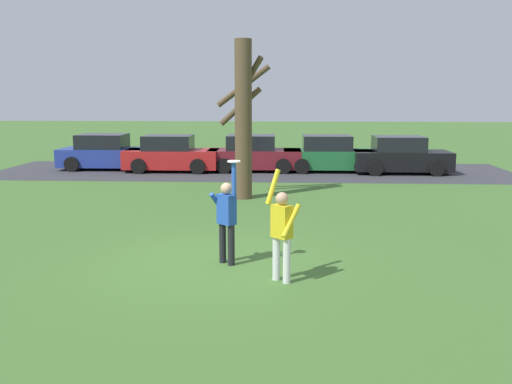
{
  "coord_description": "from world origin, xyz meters",
  "views": [
    {
      "loc": [
        1.39,
        -10.88,
        3.36
      ],
      "look_at": [
        0.78,
        0.52,
        1.36
      ],
      "focal_mm": 39.24,
      "sensor_mm": 36.0,
      "label": 1
    }
  ],
  "objects_px": {
    "person_defender": "(282,229)",
    "parked_car_maroon": "(254,155)",
    "frisbee_disc": "(234,161)",
    "parked_car_red": "(171,155)",
    "parked_car_black": "(401,156)",
    "parked_car_green": "(329,155)",
    "bare_tree_tall": "(243,117)",
    "parked_car_blue": "(105,153)",
    "person_catcher": "(227,216)"
  },
  "relations": [
    {
      "from": "person_defender",
      "to": "parked_car_maroon",
      "type": "xyz_separation_m",
      "value": [
        -1.37,
        14.88,
        -0.25
      ]
    },
    {
      "from": "frisbee_disc",
      "to": "parked_car_red",
      "type": "xyz_separation_m",
      "value": [
        -4.08,
        13.74,
        -1.37
      ]
    },
    {
      "from": "person_defender",
      "to": "parked_car_maroon",
      "type": "relative_size",
      "value": 0.5
    },
    {
      "from": "parked_car_maroon",
      "to": "parked_car_red",
      "type": "bearing_deg",
      "value": -176.29
    },
    {
      "from": "parked_car_red",
      "to": "parked_car_black",
      "type": "height_order",
      "value": "same"
    },
    {
      "from": "frisbee_disc",
      "to": "parked_car_red",
      "type": "height_order",
      "value": "frisbee_disc"
    },
    {
      "from": "person_defender",
      "to": "parked_car_green",
      "type": "relative_size",
      "value": 0.5
    },
    {
      "from": "person_defender",
      "to": "parked_car_red",
      "type": "xyz_separation_m",
      "value": [
        -5.01,
        14.6,
        -0.25
      ]
    },
    {
      "from": "person_defender",
      "to": "parked_car_black",
      "type": "height_order",
      "value": "person_defender"
    },
    {
      "from": "frisbee_disc",
      "to": "parked_car_maroon",
      "type": "bearing_deg",
      "value": 91.75
    },
    {
      "from": "parked_car_maroon",
      "to": "bare_tree_tall",
      "type": "relative_size",
      "value": 0.81
    },
    {
      "from": "frisbee_disc",
      "to": "parked_car_black",
      "type": "relative_size",
      "value": 0.06
    },
    {
      "from": "parked_car_blue",
      "to": "parked_car_maroon",
      "type": "relative_size",
      "value": 1.0
    },
    {
      "from": "parked_car_maroon",
      "to": "parked_car_blue",
      "type": "bearing_deg",
      "value": 177.29
    },
    {
      "from": "frisbee_disc",
      "to": "bare_tree_tall",
      "type": "xyz_separation_m",
      "value": [
        -0.38,
        7.42,
        0.56
      ]
    },
    {
      "from": "parked_car_blue",
      "to": "parked_car_red",
      "type": "height_order",
      "value": "same"
    },
    {
      "from": "parked_car_blue",
      "to": "parked_car_maroon",
      "type": "height_order",
      "value": "same"
    },
    {
      "from": "frisbee_disc",
      "to": "person_defender",
      "type": "bearing_deg",
      "value": -42.67
    },
    {
      "from": "parked_car_black",
      "to": "person_catcher",
      "type": "bearing_deg",
      "value": -115.08
    },
    {
      "from": "frisbee_disc",
      "to": "parked_car_green",
      "type": "height_order",
      "value": "frisbee_disc"
    },
    {
      "from": "frisbee_disc",
      "to": "bare_tree_tall",
      "type": "bearing_deg",
      "value": 92.89
    },
    {
      "from": "parked_car_blue",
      "to": "parked_car_green",
      "type": "xyz_separation_m",
      "value": [
        10.1,
        -0.18,
        0.0
      ]
    },
    {
      "from": "parked_car_blue",
      "to": "parked_car_green",
      "type": "relative_size",
      "value": 1.0
    },
    {
      "from": "person_catcher",
      "to": "parked_car_blue",
      "type": "xyz_separation_m",
      "value": [
        -7.03,
        14.1,
        -0.25
      ]
    },
    {
      "from": "bare_tree_tall",
      "to": "parked_car_green",
      "type": "bearing_deg",
      "value": 63.67
    },
    {
      "from": "person_defender",
      "to": "parked_car_blue",
      "type": "xyz_separation_m",
      "value": [
        -8.13,
        15.12,
        -0.25
      ]
    },
    {
      "from": "parked_car_blue",
      "to": "parked_car_green",
      "type": "height_order",
      "value": "same"
    },
    {
      "from": "parked_car_blue",
      "to": "person_catcher",
      "type": "bearing_deg",
      "value": -64.25
    },
    {
      "from": "person_catcher",
      "to": "parked_car_blue",
      "type": "bearing_deg",
      "value": 159.15
    },
    {
      "from": "person_catcher",
      "to": "parked_car_maroon",
      "type": "distance_m",
      "value": 13.87
    },
    {
      "from": "parked_car_blue",
      "to": "bare_tree_tall",
      "type": "bearing_deg",
      "value": -45.79
    },
    {
      "from": "person_defender",
      "to": "parked_car_blue",
      "type": "distance_m",
      "value": 17.17
    },
    {
      "from": "bare_tree_tall",
      "to": "parked_car_black",
      "type": "bearing_deg",
      "value": 44.59
    },
    {
      "from": "parked_car_blue",
      "to": "parked_car_maroon",
      "type": "xyz_separation_m",
      "value": [
        6.76,
        -0.23,
        0.0
      ]
    },
    {
      "from": "parked_car_red",
      "to": "parked_car_green",
      "type": "xyz_separation_m",
      "value": [
        6.99,
        0.33,
        0.0
      ]
    },
    {
      "from": "person_catcher",
      "to": "parked_car_maroon",
      "type": "relative_size",
      "value": 0.5
    },
    {
      "from": "person_catcher",
      "to": "parked_car_black",
      "type": "relative_size",
      "value": 0.5
    },
    {
      "from": "person_defender",
      "to": "frisbee_disc",
      "type": "height_order",
      "value": "frisbee_disc"
    },
    {
      "from": "person_catcher",
      "to": "bare_tree_tall",
      "type": "height_order",
      "value": "bare_tree_tall"
    },
    {
      "from": "parked_car_blue",
      "to": "parked_car_green",
      "type": "distance_m",
      "value": 10.11
    },
    {
      "from": "frisbee_disc",
      "to": "parked_car_maroon",
      "type": "relative_size",
      "value": 0.06
    },
    {
      "from": "person_defender",
      "to": "parked_car_black",
      "type": "distance_m",
      "value": 15.36
    },
    {
      "from": "frisbee_disc",
      "to": "parked_car_blue",
      "type": "relative_size",
      "value": 0.06
    },
    {
      "from": "person_defender",
      "to": "frisbee_disc",
      "type": "bearing_deg",
      "value": -0.0
    },
    {
      "from": "parked_car_red",
      "to": "parked_car_black",
      "type": "bearing_deg",
      "value": -1.19
    },
    {
      "from": "person_catcher",
      "to": "parked_car_red",
      "type": "relative_size",
      "value": 0.5
    },
    {
      "from": "parked_car_green",
      "to": "parked_car_black",
      "type": "bearing_deg",
      "value": -8.49
    },
    {
      "from": "frisbee_disc",
      "to": "parked_car_maroon",
      "type": "xyz_separation_m",
      "value": [
        -0.43,
        14.02,
        -1.37
      ]
    },
    {
      "from": "parked_car_blue",
      "to": "bare_tree_tall",
      "type": "xyz_separation_m",
      "value": [
        6.82,
        -6.83,
        1.92
      ]
    },
    {
      "from": "person_defender",
      "to": "parked_car_maroon",
      "type": "distance_m",
      "value": 14.95
    }
  ]
}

